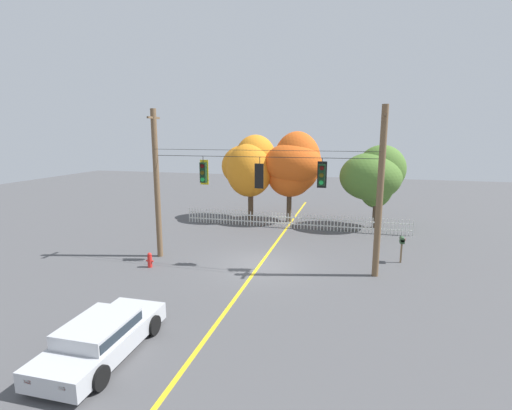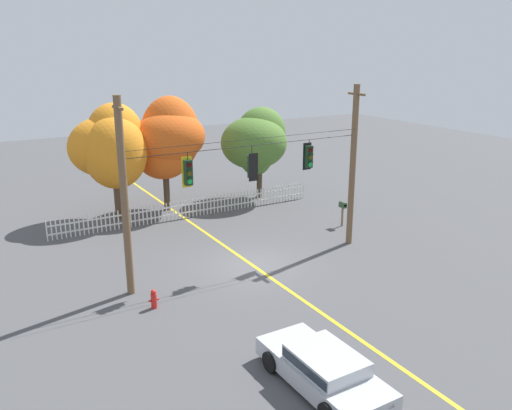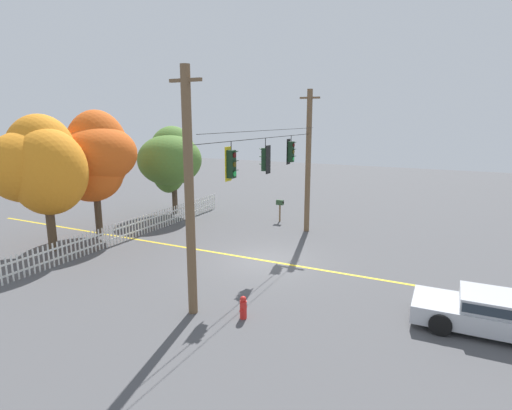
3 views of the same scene
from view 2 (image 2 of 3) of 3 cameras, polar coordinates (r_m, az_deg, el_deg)
The scene contains 13 objects.
ground at distance 23.74m, azimuth -0.42°, elevation -6.47°, with size 80.00×80.00×0.00m, color #4C4C4F.
lane_centerline_stripe at distance 23.74m, azimuth -0.42°, elevation -6.46°, with size 0.16×36.00×0.01m, color gold.
signal_support_span at distance 22.49m, azimuth -0.44°, elevation 2.74°, with size 11.29×1.10×7.69m.
traffic_signal_eastbound_side at distance 21.10m, azimuth -7.30°, elevation 3.48°, with size 0.43×0.38×1.43m.
traffic_signal_northbound_primary at distance 22.34m, azimuth -0.44°, elevation 4.15°, with size 0.43×0.38×1.49m.
traffic_signal_northbound_secondary at distance 23.89m, azimuth 5.67°, elevation 5.19°, with size 0.43×0.38×1.38m.
white_picket_fence at distance 30.25m, azimuth -7.01°, elevation -0.34°, with size 15.56×0.06×1.05m.
autumn_maple_near_fence at distance 30.24m, azimuth -15.28°, elevation 6.15°, with size 4.17×3.97×6.39m.
autumn_maple_mid at distance 31.22m, azimuth -9.40°, elevation 6.86°, with size 4.19×3.69×6.64m.
autumn_oak_far_east at distance 33.37m, azimuth 0.03°, elevation 6.94°, with size 4.38×4.02×5.72m.
parked_car at distance 15.82m, azimuth 7.29°, elevation -17.02°, with size 2.02×4.44×1.15m.
fire_hydrant at distance 20.31m, azimuth -10.92°, elevation -9.88°, with size 0.38×0.22×0.74m.
roadside_mailbox at distance 28.77m, azimuth 9.30°, elevation -0.15°, with size 0.25×0.44×1.35m.
Camera 2 is at (-10.81, -18.95, 9.37)m, focal length 37.24 mm.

